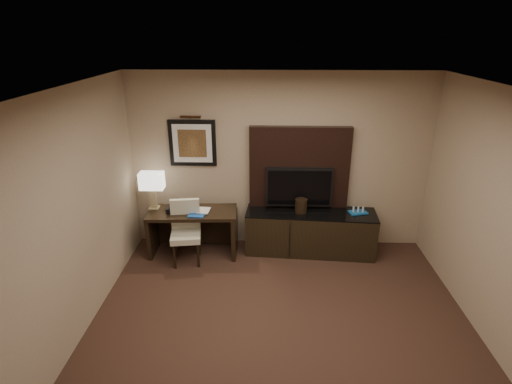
{
  "coord_description": "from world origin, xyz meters",
  "views": [
    {
      "loc": [
        -0.17,
        -3.27,
        3.22
      ],
      "look_at": [
        -0.33,
        1.8,
        1.15
      ],
      "focal_mm": 28.0,
      "sensor_mm": 36.0,
      "label": 1
    }
  ],
  "objects_px": {
    "tv": "(299,187)",
    "table_lamp": "(153,192)",
    "desk_phone": "(174,209)",
    "credenza": "(310,232)",
    "ice_bucket": "(301,206)",
    "minibar_tray": "(358,210)",
    "desk": "(194,232)",
    "desk_chair": "(186,235)"
  },
  "relations": [
    {
      "from": "table_lamp",
      "to": "desk_phone",
      "type": "height_order",
      "value": "table_lamp"
    },
    {
      "from": "desk",
      "to": "minibar_tray",
      "type": "height_order",
      "value": "minibar_tray"
    },
    {
      "from": "table_lamp",
      "to": "credenza",
      "type": "bearing_deg",
      "value": 0.17
    },
    {
      "from": "credenza",
      "to": "table_lamp",
      "type": "height_order",
      "value": "table_lamp"
    },
    {
      "from": "desk_chair",
      "to": "table_lamp",
      "type": "relative_size",
      "value": 1.7
    },
    {
      "from": "desk_phone",
      "to": "ice_bucket",
      "type": "height_order",
      "value": "ice_bucket"
    },
    {
      "from": "ice_bucket",
      "to": "credenza",
      "type": "bearing_deg",
      "value": 0.18
    },
    {
      "from": "desk_phone",
      "to": "desk_chair",
      "type": "bearing_deg",
      "value": -50.12
    },
    {
      "from": "tv",
      "to": "table_lamp",
      "type": "distance_m",
      "value": 2.19
    },
    {
      "from": "credenza",
      "to": "desk_chair",
      "type": "height_order",
      "value": "desk_chair"
    },
    {
      "from": "minibar_tray",
      "to": "table_lamp",
      "type": "bearing_deg",
      "value": 179.96
    },
    {
      "from": "desk_chair",
      "to": "minibar_tray",
      "type": "relative_size",
      "value": 3.34
    },
    {
      "from": "credenza",
      "to": "desk_chair",
      "type": "relative_size",
      "value": 2.2
    },
    {
      "from": "table_lamp",
      "to": "ice_bucket",
      "type": "xyz_separation_m",
      "value": [
        2.22,
        0.01,
        -0.19
      ]
    },
    {
      "from": "desk",
      "to": "desk_chair",
      "type": "bearing_deg",
      "value": -105.54
    },
    {
      "from": "tv",
      "to": "ice_bucket",
      "type": "bearing_deg",
      "value": -77.63
    },
    {
      "from": "desk",
      "to": "tv",
      "type": "xyz_separation_m",
      "value": [
        1.6,
        0.24,
        0.67
      ]
    },
    {
      "from": "table_lamp",
      "to": "ice_bucket",
      "type": "relative_size",
      "value": 2.52
    },
    {
      "from": "ice_bucket",
      "to": "desk_chair",
      "type": "bearing_deg",
      "value": -167.8
    },
    {
      "from": "tv",
      "to": "table_lamp",
      "type": "bearing_deg",
      "value": -176.16
    },
    {
      "from": "credenza",
      "to": "tv",
      "type": "xyz_separation_m",
      "value": [
        -0.19,
        0.14,
        0.68
      ]
    },
    {
      "from": "credenza",
      "to": "minibar_tray",
      "type": "bearing_deg",
      "value": 3.26
    },
    {
      "from": "tv",
      "to": "desk_chair",
      "type": "height_order",
      "value": "tv"
    },
    {
      "from": "tv",
      "to": "minibar_tray",
      "type": "bearing_deg",
      "value": -9.57
    },
    {
      "from": "desk",
      "to": "desk_chair",
      "type": "relative_size",
      "value": 1.49
    },
    {
      "from": "desk",
      "to": "tv",
      "type": "height_order",
      "value": "tv"
    },
    {
      "from": "table_lamp",
      "to": "desk_chair",
      "type": "bearing_deg",
      "value": -34.06
    },
    {
      "from": "tv",
      "to": "minibar_tray",
      "type": "height_order",
      "value": "tv"
    },
    {
      "from": "ice_bucket",
      "to": "tv",
      "type": "bearing_deg",
      "value": 102.37
    },
    {
      "from": "ice_bucket",
      "to": "desk_phone",
      "type": "bearing_deg",
      "value": -176.08
    },
    {
      "from": "ice_bucket",
      "to": "minibar_tray",
      "type": "bearing_deg",
      "value": -0.58
    },
    {
      "from": "desk",
      "to": "desk_phone",
      "type": "bearing_deg",
      "value": -176.16
    },
    {
      "from": "desk",
      "to": "table_lamp",
      "type": "distance_m",
      "value": 0.86
    },
    {
      "from": "credenza",
      "to": "ice_bucket",
      "type": "xyz_separation_m",
      "value": [
        -0.16,
        -0.0,
        0.44
      ]
    },
    {
      "from": "desk_phone",
      "to": "tv",
      "type": "bearing_deg",
      "value": 8.31
    },
    {
      "from": "tv",
      "to": "desk_chair",
      "type": "distance_m",
      "value": 1.83
    },
    {
      "from": "minibar_tray",
      "to": "credenza",
      "type": "bearing_deg",
      "value": 179.25
    },
    {
      "from": "credenza",
      "to": "desk",
      "type": "bearing_deg",
      "value": -172.78
    },
    {
      "from": "desk_chair",
      "to": "ice_bucket",
      "type": "height_order",
      "value": "desk_chair"
    },
    {
      "from": "desk",
      "to": "desk_phone",
      "type": "height_order",
      "value": "desk_phone"
    },
    {
      "from": "desk",
      "to": "credenza",
      "type": "relative_size",
      "value": 0.68
    },
    {
      "from": "ice_bucket",
      "to": "minibar_tray",
      "type": "distance_m",
      "value": 0.86
    }
  ]
}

